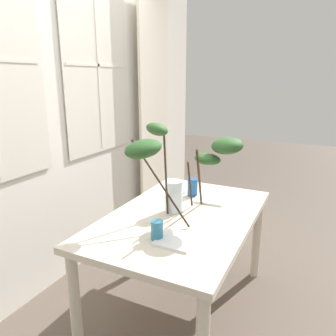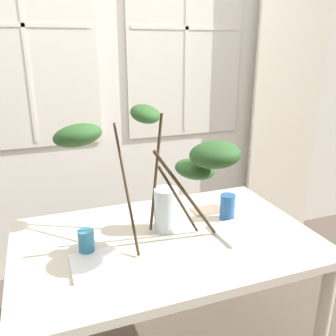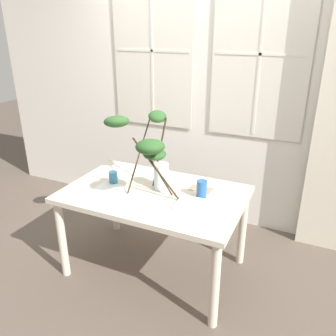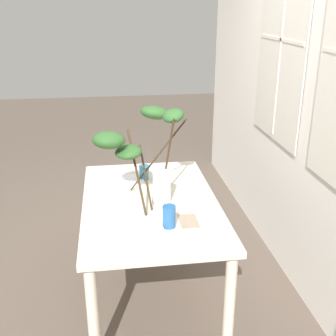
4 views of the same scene
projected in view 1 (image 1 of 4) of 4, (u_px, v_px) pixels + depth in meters
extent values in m
plane|color=brown|center=(181.00, 308.00, 2.39)|extent=(14.00, 14.00, 0.00)
cube|color=silver|center=(47.00, 93.00, 2.46)|extent=(5.09, 0.12, 3.04)
cube|color=silver|center=(97.00, 65.00, 2.84)|extent=(0.81, 0.01, 1.46)
cube|color=silver|center=(98.00, 65.00, 2.84)|extent=(0.88, 0.01, 1.53)
cube|color=silver|center=(98.00, 65.00, 2.84)|extent=(0.02, 0.01, 1.46)
cube|color=silver|center=(98.00, 65.00, 2.84)|extent=(0.81, 0.01, 0.02)
cube|color=silver|center=(154.00, 109.00, 3.65)|extent=(0.63, 0.03, 2.59)
cube|color=beige|center=(182.00, 218.00, 2.20)|extent=(1.43, 0.91, 0.04)
cylinder|color=beige|center=(257.00, 238.00, 2.70)|extent=(0.07, 0.07, 0.70)
cylinder|color=beige|center=(75.00, 305.00, 1.90)|extent=(0.07, 0.07, 0.70)
cylinder|color=beige|center=(171.00, 220.00, 3.03)|extent=(0.07, 0.07, 0.70)
cylinder|color=silver|center=(174.00, 196.00, 2.22)|extent=(0.12, 0.12, 0.22)
cylinder|color=silver|center=(174.00, 206.00, 2.24)|extent=(0.11, 0.11, 0.07)
cylinder|color=#382819|center=(166.00, 171.00, 2.16)|extent=(0.11, 0.09, 0.57)
ellipsoid|color=#285123|center=(157.00, 129.00, 2.07)|extent=(0.21, 0.21, 0.12)
cylinder|color=#382819|center=(199.00, 179.00, 2.15)|extent=(0.35, 0.10, 0.48)
ellipsoid|color=#285123|center=(227.00, 146.00, 2.05)|extent=(0.25, 0.25, 0.12)
cylinder|color=#382819|center=(160.00, 183.00, 2.01)|extent=(0.01, 0.41, 0.52)
ellipsoid|color=#285123|center=(143.00, 149.00, 1.77)|extent=(0.22, 0.22, 0.15)
cylinder|color=#382819|center=(190.00, 185.00, 2.17)|extent=(0.23, 0.07, 0.38)
ellipsoid|color=#285123|center=(207.00, 159.00, 2.10)|extent=(0.21, 0.21, 0.10)
cylinder|color=teal|center=(157.00, 230.00, 1.85)|extent=(0.07, 0.07, 0.11)
cylinder|color=#235693|center=(193.00, 187.00, 2.53)|extent=(0.08, 0.08, 0.14)
cube|color=white|center=(177.00, 240.00, 1.83)|extent=(0.21, 0.21, 0.01)
cube|color=white|center=(211.00, 199.00, 2.46)|extent=(0.24, 0.24, 0.01)
cube|color=gray|center=(175.00, 195.00, 2.56)|extent=(0.18, 0.11, 0.00)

